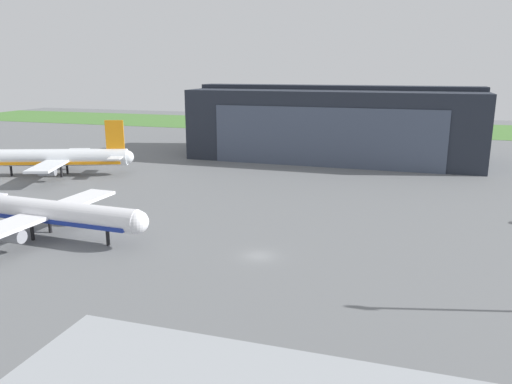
# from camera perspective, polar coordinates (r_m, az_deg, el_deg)

# --- Properties ---
(ground_plane) EXTENTS (440.00, 440.00, 0.00)m
(ground_plane) POSITION_cam_1_polar(r_m,az_deg,el_deg) (72.92, 0.36, -7.29)
(ground_plane) COLOR slate
(grass_field_strip) EXTENTS (440.00, 56.00, 0.08)m
(grass_field_strip) POSITION_cam_1_polar(r_m,az_deg,el_deg) (235.52, 12.52, 7.23)
(grass_field_strip) COLOR #497A36
(grass_field_strip) RESTS_ON ground_plane
(maintenance_hangar) EXTENTS (82.42, 33.37, 21.43)m
(maintenance_hangar) POSITION_cam_1_polar(r_m,az_deg,el_deg) (152.87, 8.95, 7.74)
(maintenance_hangar) COLOR #232833
(maintenance_hangar) RESTS_ON ground_plane
(airliner_near_left) EXTENTS (36.66, 31.42, 12.46)m
(airliner_near_left) POSITION_cam_1_polar(r_m,az_deg,el_deg) (86.13, -22.80, -2.13)
(airliner_near_left) COLOR white
(airliner_near_left) RESTS_ON ground_plane
(airliner_far_right) EXTENTS (36.31, 32.44, 13.85)m
(airliner_far_right) POSITION_cam_1_polar(r_m,az_deg,el_deg) (135.03, -21.74, 3.61)
(airliner_far_right) COLOR silver
(airliner_far_right) RESTS_ON ground_plane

